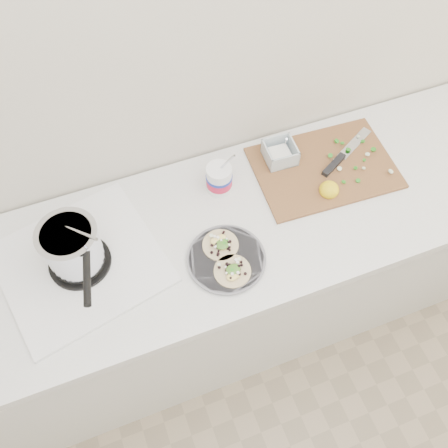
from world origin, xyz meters
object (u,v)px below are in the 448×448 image
object	(u,v)px
taco_plate	(226,258)
tub	(220,177)
cutboard	(320,164)
stove	(76,253)

from	to	relation	value
taco_plate	tub	xyz separation A→B (m)	(0.09, 0.29, 0.05)
taco_plate	tub	distance (m)	0.30
cutboard	taco_plate	bearing A→B (deg)	-149.49
tub	stove	bearing A→B (deg)	-166.22
stove	taco_plate	distance (m)	0.48
tub	cutboard	world-z (taller)	tub
taco_plate	cutboard	size ratio (longest dim) A/B	0.50
taco_plate	tub	size ratio (longest dim) A/B	1.25
stove	tub	bearing A→B (deg)	1.90
taco_plate	tub	bearing A→B (deg)	73.31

